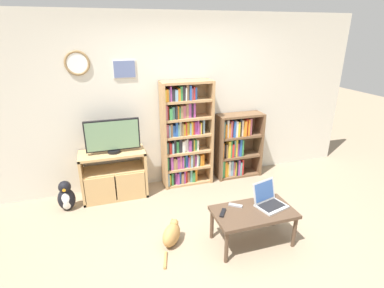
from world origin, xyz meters
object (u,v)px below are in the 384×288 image
coffee_table (253,214)px  bookshelf_tall (184,136)px  bookshelf_short (235,145)px  penguin_figurine (66,197)px  tv_stand (114,175)px  remote_far_from_laptop (223,213)px  remote_near_laptop (235,205)px  cat (172,234)px  laptop (268,200)px  television (113,136)px

coffee_table → bookshelf_tall: bearing=101.4°
bookshelf_short → penguin_figurine: (-2.65, -0.27, -0.35)m
tv_stand → remote_far_from_laptop: size_ratio=5.90×
tv_stand → penguin_figurine: bearing=-166.0°
tv_stand → remote_far_from_laptop: tv_stand is taller
remote_near_laptop → remote_far_from_laptop: same height
cat → coffee_table: bearing=22.3°
remote_far_from_laptop → cat: size_ratio=0.28×
laptop → television: bearing=122.1°
remote_far_from_laptop → tv_stand: bearing=-19.4°
bookshelf_short → laptop: 1.63m
coffee_table → cat: size_ratio=1.67×
bookshelf_short → coffee_table: bookshelf_short is taller
remote_far_from_laptop → coffee_table: bearing=-154.1°
cat → remote_far_from_laptop: bearing=18.1°
television → cat: (0.51, -1.29, -0.82)m
bookshelf_short → tv_stand: bearing=-176.9°
penguin_figurine → tv_stand: bearing=14.0°
bookshelf_tall → remote_near_laptop: size_ratio=10.63×
laptop → remote_near_laptop: (-0.37, 0.09, -0.06)m
remote_near_laptop → penguin_figurine: bearing=-86.3°
television → bookshelf_tall: size_ratio=0.45×
tv_stand → remote_far_from_laptop: bearing=-54.2°
television → bookshelf_short: bearing=3.5°
remote_near_laptop → remote_far_from_laptop: (-0.20, -0.09, 0.00)m
bookshelf_short → coffee_table: size_ratio=1.17×
laptop → bookshelf_short: bearing=62.8°
cat → television: bearing=149.4°
television → coffee_table: (1.40, -1.54, -0.58)m
television → penguin_figurine: television is taller
remote_far_from_laptop → cat: bearing=14.9°
penguin_figurine → bookshelf_tall: bearing=8.8°
coffee_table → television: bearing=132.3°
bookshelf_short → remote_near_laptop: bearing=-115.0°
bookshelf_short → penguin_figurine: 2.69m
laptop → remote_near_laptop: 0.39m
tv_stand → coffee_table: size_ratio=1.00×
cat → remote_near_laptop: bearing=30.1°
laptop → tv_stand: bearing=122.4°
television → penguin_figurine: (-0.70, -0.15, -0.76)m
bookshelf_tall → laptop: size_ratio=4.21×
remote_far_from_laptop → penguin_figurine: 2.21m
television → remote_far_from_laptop: (1.05, -1.49, -0.52)m
coffee_table → remote_far_from_laptop: bearing=171.1°
television → penguin_figurine: 1.04m
coffee_table → laptop: 0.25m
tv_stand → coffee_table: (1.44, -1.55, 0.02)m
penguin_figurine → cat: bearing=-43.3°
remote_far_from_laptop → laptop: bearing=-144.7°
television → cat: size_ratio=1.35×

